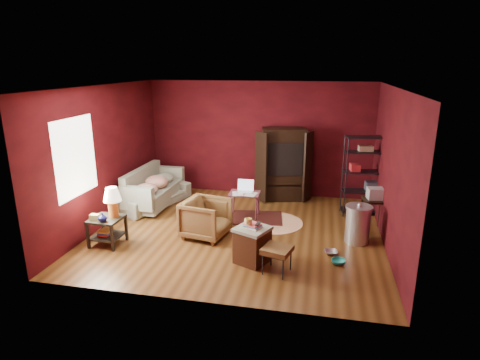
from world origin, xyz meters
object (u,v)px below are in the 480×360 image
object	(u,v)px
side_table	(110,211)
hamper	(252,244)
wire_shelving	(364,172)
laptop_desk	(245,195)
armchair	(206,217)
sofa	(154,191)
tv_armoire	(283,163)

from	to	relation	value
side_table	hamper	bearing A→B (deg)	-4.09
wire_shelving	laptop_desk	bearing A→B (deg)	-173.61
hamper	wire_shelving	xyz separation A→B (m)	(1.96, 2.67, 0.63)
armchair	laptop_desk	distance (m)	1.27
side_table	wire_shelving	size ratio (longest dim) A/B	0.62
side_table	laptop_desk	distance (m)	2.80
laptop_desk	wire_shelving	bearing A→B (deg)	13.83
armchair	side_table	size ratio (longest dim) A/B	0.76
sofa	armchair	xyz separation A→B (m)	(1.68, -1.42, 0.04)
armchair	wire_shelving	distance (m)	3.56
hamper	tv_armoire	xyz separation A→B (m)	(0.16, 3.34, 0.58)
sofa	wire_shelving	distance (m)	4.73
hamper	laptop_desk	world-z (taller)	laptop_desk
armchair	side_table	distance (m)	1.76
sofa	tv_armoire	xyz separation A→B (m)	(2.88, 1.08, 0.54)
laptop_desk	wire_shelving	world-z (taller)	wire_shelving
armchair	side_table	world-z (taller)	side_table
armchair	hamper	size ratio (longest dim) A/B	1.14
hamper	wire_shelving	distance (m)	3.38
side_table	laptop_desk	bearing A→B (deg)	40.12
hamper	side_table	bearing A→B (deg)	175.91
wire_shelving	tv_armoire	bearing A→B (deg)	150.73
sofa	armchair	world-z (taller)	armchair
side_table	hamper	world-z (taller)	side_table
laptop_desk	side_table	bearing A→B (deg)	-141.49
laptop_desk	tv_armoire	distance (m)	1.56
laptop_desk	wire_shelving	size ratio (longest dim) A/B	0.46
tv_armoire	sofa	bearing A→B (deg)	-172.13
sofa	laptop_desk	bearing A→B (deg)	-77.42
sofa	wire_shelving	size ratio (longest dim) A/B	1.08
hamper	wire_shelving	world-z (taller)	wire_shelving
side_table	wire_shelving	distance (m)	5.25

